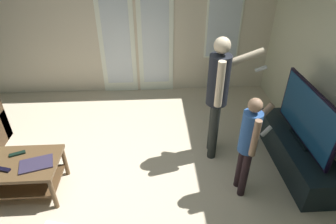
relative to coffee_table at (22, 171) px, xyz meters
name	(u,v)px	position (x,y,z in m)	size (l,w,h in m)	color
ground_plane	(113,191)	(0.98, -0.05, -0.34)	(5.41, 5.14, 0.02)	beige
wall_back_with_doors	(123,16)	(1.04, 2.48, 1.06)	(5.41, 0.09, 2.87)	beige
coffee_table	(22,171)	(0.00, 0.00, 0.00)	(0.86, 0.58, 0.46)	brown
tv_stand	(296,152)	(3.32, 0.28, -0.14)	(0.49, 1.54, 0.38)	black
flat_screen_tv	(307,116)	(3.32, 0.29, 0.42)	(0.08, 1.22, 0.72)	black
person_adult	(219,90)	(2.29, 0.56, 0.65)	(0.73, 0.44, 1.63)	#252926
person_child	(249,140)	(2.49, -0.12, 0.42)	(0.40, 0.35, 1.25)	black
laptop_closed	(36,164)	(0.21, -0.05, 0.13)	(0.34, 0.22, 0.02)	#302A3F
tv_remote_black	(17,154)	(-0.06, 0.13, 0.14)	(0.17, 0.05, 0.02)	black
dvd_remote_slim	(3,169)	(-0.12, -0.11, 0.14)	(0.17, 0.05, 0.02)	black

